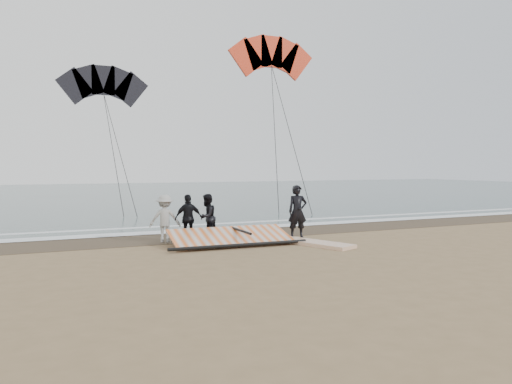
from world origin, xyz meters
TOP-DOWN VIEW (x-y plane):
  - ground at (0.00, 0.00)m, footprint 120.00×120.00m
  - sea at (0.00, 33.00)m, footprint 120.00×54.00m
  - wet_sand at (0.00, 4.50)m, footprint 120.00×2.80m
  - foam_near at (0.00, 5.90)m, footprint 120.00×0.90m
  - foam_far at (0.00, 7.60)m, footprint 120.00×0.45m
  - man_main at (0.15, 2.72)m, footprint 0.74×0.56m
  - board_white at (-0.12, 1.20)m, footprint 1.71×2.84m
  - board_cream at (-2.79, 2.85)m, footprint 1.86×2.26m
  - trio_cluster at (-3.62, 3.50)m, footprint 2.44×0.99m
  - sail_rig at (-2.57, 2.36)m, footprint 4.40×1.90m
  - kite_red at (6.11, 16.97)m, footprint 6.47×4.03m
  - kite_dark at (-3.54, 23.46)m, footprint 6.71×6.11m

SIDE VIEW (x-z plane):
  - ground at x=0.00m, z-range 0.00..0.00m
  - wet_sand at x=0.00m, z-range 0.00..0.01m
  - sea at x=0.00m, z-range 0.00..0.02m
  - foam_near at x=0.00m, z-range 0.02..0.03m
  - foam_far at x=0.00m, z-range 0.02..0.03m
  - board_cream at x=-2.79m, z-range 0.00..0.10m
  - board_white at x=-0.12m, z-range 0.00..0.11m
  - sail_rig at x=-2.57m, z-range -0.06..0.45m
  - trio_cluster at x=-3.62m, z-range 0.00..1.55m
  - man_main at x=0.15m, z-range 0.00..1.82m
  - kite_dark at x=-3.54m, z-range 0.75..14.88m
  - kite_red at x=6.11m, z-range 3.31..15.32m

